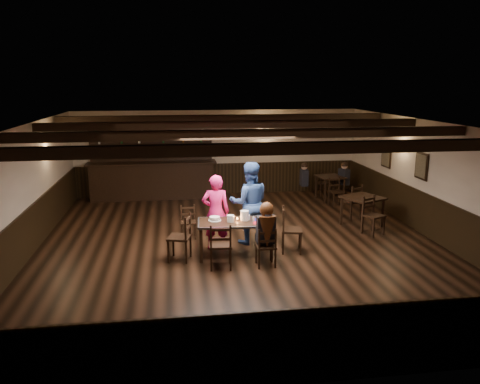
{
  "coord_description": "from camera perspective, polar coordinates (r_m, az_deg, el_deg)",
  "views": [
    {
      "loc": [
        -1.43,
        -9.82,
        3.59
      ],
      "look_at": [
        0.02,
        0.2,
        1.18
      ],
      "focal_mm": 35.0,
      "sensor_mm": 36.0,
      "label": 1
    }
  ],
  "objects": [
    {
      "name": "ground",
      "position": [
        10.55,
        0.07,
        -6.5
      ],
      "size": [
        10.0,
        10.0,
        0.0
      ],
      "primitive_type": "plane",
      "color": "black",
      "rests_on": "ground"
    },
    {
      "name": "room_shell",
      "position": [
        10.13,
        0.09,
        2.9
      ],
      "size": [
        9.02,
        10.02,
        2.71
      ],
      "color": "beige",
      "rests_on": "ground"
    },
    {
      "name": "dining_table",
      "position": [
        9.73,
        -0.58,
        -4.07
      ],
      "size": [
        1.6,
        0.88,
        0.75
      ],
      "color": "black",
      "rests_on": "ground"
    },
    {
      "name": "chair_near_left",
      "position": [
        9.09,
        -2.38,
        -6.21
      ],
      "size": [
        0.46,
        0.44,
        0.93
      ],
      "color": "black",
      "rests_on": "ground"
    },
    {
      "name": "chair_near_right",
      "position": [
        9.22,
        3.25,
        -6.37
      ],
      "size": [
        0.38,
        0.36,
        0.81
      ],
      "color": "black",
      "rests_on": "ground"
    },
    {
      "name": "chair_end_left",
      "position": [
        9.6,
        -6.93,
        -5.06
      ],
      "size": [
        0.54,
        0.55,
        0.97
      ],
      "color": "black",
      "rests_on": "ground"
    },
    {
      "name": "chair_end_right",
      "position": [
        10.05,
        5.86,
        -4.16
      ],
      "size": [
        0.52,
        0.54,
        0.98
      ],
      "color": "black",
      "rests_on": "ground"
    },
    {
      "name": "chair_far_pushed",
      "position": [
        11.02,
        -6.35,
        -3.27
      ],
      "size": [
        0.36,
        0.35,
        0.77
      ],
      "color": "black",
      "rests_on": "ground"
    },
    {
      "name": "woman_pink",
      "position": [
        10.13,
        -2.97,
        -2.47
      ],
      "size": [
        0.63,
        0.44,
        1.65
      ],
      "primitive_type": "imported",
      "rotation": [
        0.0,
        0.0,
        3.07
      ],
      "color": "#DC3156",
      "rests_on": "ground"
    },
    {
      "name": "man_blue",
      "position": [
        10.46,
        1.15,
        -1.34
      ],
      "size": [
        0.93,
        0.74,
        1.86
      ],
      "primitive_type": "imported",
      "rotation": [
        0.0,
        0.0,
        3.1
      ],
      "color": "navy",
      "rests_on": "ground"
    },
    {
      "name": "seated_person",
      "position": [
        9.14,
        3.22,
        -4.01
      ],
      "size": [
        0.36,
        0.54,
        0.88
      ],
      "color": "black",
      "rests_on": "ground"
    },
    {
      "name": "cake",
      "position": [
        9.76,
        -3.11,
        -3.29
      ],
      "size": [
        0.27,
        0.27,
        0.09
      ],
      "color": "white",
      "rests_on": "dining_table"
    },
    {
      "name": "plate_stack_a",
      "position": [
        9.67,
        -1.16,
        -3.24
      ],
      "size": [
        0.15,
        0.15,
        0.14
      ],
      "primitive_type": "cylinder",
      "color": "white",
      "rests_on": "dining_table"
    },
    {
      "name": "plate_stack_b",
      "position": [
        9.76,
        0.56,
        -2.87
      ],
      "size": [
        0.17,
        0.17,
        0.21
      ],
      "primitive_type": "cylinder",
      "color": "white",
      "rests_on": "dining_table"
    },
    {
      "name": "tea_light",
      "position": [
        9.76,
        -0.34,
        -3.36
      ],
      "size": [
        0.06,
        0.06,
        0.06
      ],
      "color": "#A5A8AD",
      "rests_on": "dining_table"
    },
    {
      "name": "salt_shaker",
      "position": [
        9.69,
        1.68,
        -3.33
      ],
      "size": [
        0.04,
        0.04,
        0.1
      ],
      "primitive_type": "cylinder",
      "color": "silver",
      "rests_on": "dining_table"
    },
    {
      "name": "pepper_shaker",
      "position": [
        9.61,
        2.13,
        -3.47
      ],
      "size": [
        0.04,
        0.04,
        0.1
      ],
      "primitive_type": "cylinder",
      "color": "#A5A8AD",
      "rests_on": "dining_table"
    },
    {
      "name": "drink_glass",
      "position": [
        9.79,
        1.03,
        -3.12
      ],
      "size": [
        0.07,
        0.07,
        0.11
      ],
      "primitive_type": "cylinder",
      "color": "silver",
      "rests_on": "dining_table"
    },
    {
      "name": "menu_red",
      "position": [
        9.62,
        2.61,
        -3.75
      ],
      "size": [
        0.36,
        0.27,
        0.0
      ],
      "primitive_type": "cube",
      "rotation": [
        0.0,
        0.0,
        -0.13
      ],
      "color": "maroon",
      "rests_on": "dining_table"
    },
    {
      "name": "menu_blue",
      "position": [
        9.84,
        2.53,
        -3.36
      ],
      "size": [
        0.33,
        0.24,
        0.0
      ],
      "primitive_type": "cube",
      "rotation": [
        0.0,
        0.0,
        -0.06
      ],
      "color": "#111657",
      "rests_on": "dining_table"
    },
    {
      "name": "bar_counter",
      "position": [
        14.83,
        -10.62,
        2.02
      ],
      "size": [
        3.95,
        0.7,
        2.2
      ],
      "color": "black",
      "rests_on": "ground"
    },
    {
      "name": "back_table_a",
      "position": [
        12.17,
        14.71,
        -1.02
      ],
      "size": [
        1.15,
        1.15,
        0.75
      ],
      "color": "black",
      "rests_on": "ground"
    },
    {
      "name": "back_table_b",
      "position": [
        14.6,
        10.91,
        1.51
      ],
      "size": [
        0.87,
        0.87,
        0.75
      ],
      "color": "black",
      "rests_on": "ground"
    },
    {
      "name": "bg_patron_left",
      "position": [
        14.38,
        7.83,
        2.16
      ],
      "size": [
        0.23,
        0.35,
        0.71
      ],
      "color": "black",
      "rests_on": "ground"
    },
    {
      "name": "bg_patron_right",
      "position": [
        14.74,
        12.57,
        2.22
      ],
      "size": [
        0.3,
        0.39,
        0.7
      ],
      "color": "black",
      "rests_on": "ground"
    }
  ]
}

